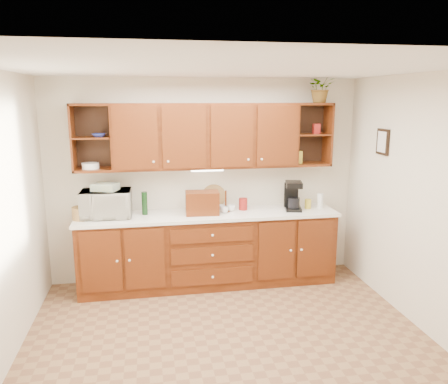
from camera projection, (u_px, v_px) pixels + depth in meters
name	position (u px, v px, depth m)	size (l,w,h in m)	color
floor	(230.00, 343.00, 4.26)	(4.00, 4.00, 0.00)	brown
ceiling	(231.00, 68.00, 3.72)	(4.00, 4.00, 0.00)	white
back_wall	(205.00, 180.00, 5.68)	(4.00, 4.00, 0.00)	beige
right_wall	(428.00, 206.00, 4.33)	(3.50, 3.50, 0.00)	beige
base_cabinets	(209.00, 250.00, 5.57)	(3.20, 0.60, 0.90)	#3A1606
countertop	(209.00, 215.00, 5.46)	(3.24, 0.64, 0.04)	white
upper_cabinets	(207.00, 136.00, 5.40)	(3.20, 0.33, 0.80)	#3A1606
undercabinet_light	(207.00, 170.00, 5.43)	(0.40, 0.05, 0.03)	white
framed_picture	(383.00, 142.00, 5.08)	(0.03, 0.24, 0.30)	black
wicker_basket	(82.00, 213.00, 5.17)	(0.23, 0.23, 0.15)	olive
microwave	(106.00, 204.00, 5.25)	(0.59, 0.40, 0.33)	beige
towel_stack	(105.00, 187.00, 5.21)	(0.29, 0.21, 0.09)	#CEB960
wine_bottle	(145.00, 203.00, 5.37)	(0.07, 0.07, 0.28)	black
woven_tray	(214.00, 207.00, 5.71)	(0.31, 0.31, 0.02)	olive
bread_box	(202.00, 203.00, 5.38)	(0.41, 0.25, 0.28)	#3A1606
mug_tree	(226.00, 208.00, 5.52)	(0.23, 0.24, 0.27)	#3A1606
canister_red	(243.00, 204.00, 5.61)	(0.11, 0.11, 0.15)	maroon
canister_white	(320.00, 201.00, 5.69)	(0.08, 0.08, 0.19)	white
canister_yellow	(308.00, 204.00, 5.68)	(0.08, 0.08, 0.12)	gold
coffee_maker	(293.00, 196.00, 5.59)	(0.25, 0.29, 0.37)	black
bowl_stack	(99.00, 135.00, 5.14)	(0.16, 0.16, 0.04)	navy
plate_stack	(90.00, 166.00, 5.22)	(0.20, 0.20, 0.07)	white
pantry_box_yellow	(298.00, 157.00, 5.64)	(0.09, 0.07, 0.16)	gold
pantry_box_red	(316.00, 129.00, 5.60)	(0.08, 0.07, 0.13)	maroon
potted_plant	(321.00, 88.00, 5.47)	(0.34, 0.29, 0.38)	#999999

